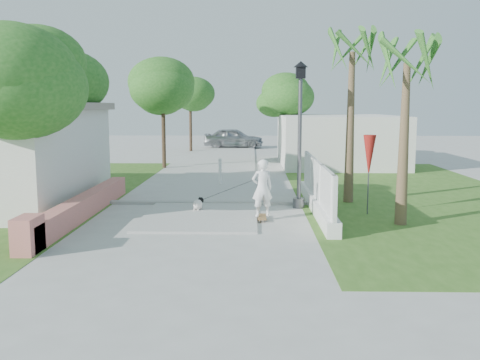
{
  "coord_description": "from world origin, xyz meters",
  "views": [
    {
      "loc": [
        1.48,
        -10.76,
        3.13
      ],
      "look_at": [
        1.13,
        3.76,
        1.1
      ],
      "focal_mm": 40.0,
      "sensor_mm": 36.0,
      "label": 1
    }
  ],
  "objects_px": {
    "bollard": "(220,171)",
    "skateboarder": "(231,190)",
    "street_lamp": "(300,129)",
    "patio_umbrella": "(369,157)",
    "dog": "(198,204)",
    "parked_car": "(234,138)"
  },
  "relations": [
    {
      "from": "patio_umbrella",
      "to": "street_lamp",
      "type": "bearing_deg",
      "value": 152.24
    },
    {
      "from": "patio_umbrella",
      "to": "skateboarder",
      "type": "relative_size",
      "value": 1.04
    },
    {
      "from": "skateboarder",
      "to": "parked_car",
      "type": "xyz_separation_m",
      "value": [
        -0.79,
        24.46,
        0.0
      ]
    },
    {
      "from": "bollard",
      "to": "skateboarder",
      "type": "relative_size",
      "value": 0.49
    },
    {
      "from": "dog",
      "to": "parked_car",
      "type": "distance_m",
      "value": 23.89
    },
    {
      "from": "skateboarder",
      "to": "parked_car",
      "type": "height_order",
      "value": "skateboarder"
    },
    {
      "from": "bollard",
      "to": "skateboarder",
      "type": "height_order",
      "value": "skateboarder"
    },
    {
      "from": "street_lamp",
      "to": "patio_umbrella",
      "type": "height_order",
      "value": "street_lamp"
    },
    {
      "from": "patio_umbrella",
      "to": "dog",
      "type": "relative_size",
      "value": 3.88
    },
    {
      "from": "patio_umbrella",
      "to": "parked_car",
      "type": "relative_size",
      "value": 0.53
    },
    {
      "from": "bollard",
      "to": "dog",
      "type": "relative_size",
      "value": 1.84
    },
    {
      "from": "skateboarder",
      "to": "dog",
      "type": "distance_m",
      "value": 1.26
    },
    {
      "from": "skateboarder",
      "to": "parked_car",
      "type": "bearing_deg",
      "value": -101.83
    },
    {
      "from": "street_lamp",
      "to": "bollard",
      "type": "distance_m",
      "value": 5.56
    },
    {
      "from": "parked_car",
      "to": "patio_umbrella",
      "type": "bearing_deg",
      "value": -163.83
    },
    {
      "from": "dog",
      "to": "patio_umbrella",
      "type": "bearing_deg",
      "value": 14.68
    },
    {
      "from": "dog",
      "to": "bollard",
      "type": "bearing_deg",
      "value": 104.82
    },
    {
      "from": "patio_umbrella",
      "to": "skateboarder",
      "type": "height_order",
      "value": "patio_umbrella"
    },
    {
      "from": "patio_umbrella",
      "to": "dog",
      "type": "distance_m",
      "value": 5.16
    },
    {
      "from": "street_lamp",
      "to": "dog",
      "type": "relative_size",
      "value": 7.48
    },
    {
      "from": "street_lamp",
      "to": "parked_car",
      "type": "relative_size",
      "value": 1.02
    },
    {
      "from": "street_lamp",
      "to": "dog",
      "type": "height_order",
      "value": "street_lamp"
    }
  ]
}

